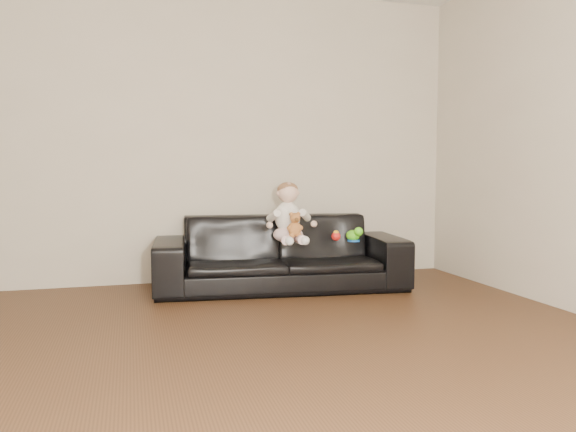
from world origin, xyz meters
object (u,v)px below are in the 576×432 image
object	(u,v)px
toy_green	(353,235)
toy_rattle	(336,236)
sofa	(280,252)
teddy_bear	(295,225)
toy_blue_disc	(354,241)
baby	(288,216)

from	to	relation	value
toy_green	toy_rattle	bearing A→B (deg)	163.28
sofa	teddy_bear	distance (m)	0.37
toy_blue_disc	teddy_bear	bearing A→B (deg)	-171.66
baby	teddy_bear	distance (m)	0.16
teddy_bear	toy_rattle	size ratio (longest dim) A/B	2.56
toy_green	toy_blue_disc	world-z (taller)	toy_green
baby	toy_blue_disc	size ratio (longest dim) A/B	4.78
toy_green	toy_rattle	distance (m)	0.14
baby	teddy_bear	world-z (taller)	baby
teddy_bear	toy_blue_disc	world-z (taller)	teddy_bear
teddy_bear	toy_green	size ratio (longest dim) A/B	1.49
sofa	toy_rattle	distance (m)	0.49
toy_rattle	toy_blue_disc	world-z (taller)	toy_rattle
toy_blue_disc	sofa	bearing A→B (deg)	162.48
baby	teddy_bear	xyz separation A→B (m)	(0.01, -0.15, -0.06)
toy_blue_disc	baby	bearing A→B (deg)	172.49
teddy_bear	toy_blue_disc	bearing A→B (deg)	32.39
toy_blue_disc	toy_green	bearing A→B (deg)	78.50
baby	toy_rattle	distance (m)	0.46
teddy_bear	toy_green	world-z (taller)	teddy_bear
baby	toy_rattle	world-z (taller)	baby
toy_green	toy_rattle	world-z (taller)	toy_green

